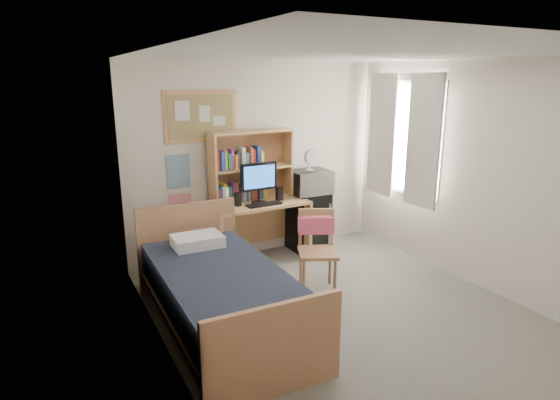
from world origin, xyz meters
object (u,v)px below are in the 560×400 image
bed (223,300)px  microwave (309,182)px  speaker_left (238,199)px  bulletin_board (201,116)px  speaker_right (279,193)px  desk_chair (318,252)px  mini_fridge (308,221)px  desk (257,232)px  desk_fan (310,161)px  monitor (259,183)px

bed → microwave: 2.51m
speaker_left → bulletin_board: bearing=125.5°
speaker_right → microwave: bearing=10.1°
desk_chair → mini_fridge: (0.61, 1.22, -0.05)m
speaker_left → desk: bearing=11.3°
desk_fan → monitor: bearing=-171.5°
bulletin_board → bed: size_ratio=0.42×
desk_fan → speaker_left: bearing=-173.2°
desk → speaker_left: size_ratio=7.48×
monitor → microwave: size_ratio=0.97×
bulletin_board → microwave: bulletin_board is taller
bed → microwave: size_ratio=4.06×
speaker_left → microwave: size_ratio=0.32×
desk_chair → bed: size_ratio=0.42×
desk_chair → desk_fan: desk_fan is taller
bulletin_board → mini_fridge: bulletin_board is taller
desk → microwave: (0.83, 0.06, 0.58)m
bulletin_board → desk: (0.61, -0.33, -1.51)m
speaker_right → desk_fan: (0.53, 0.11, 0.38)m
bed → speaker_left: 1.68m
desk_chair → speaker_right: size_ratio=5.09×
desk_chair → speaker_left: (-0.52, 1.07, 0.44)m
bulletin_board → bed: 2.44m
desk → bed: desk is taller
speaker_right → monitor: bearing=180.0°
bed → desk_fan: size_ratio=8.14×
bulletin_board → speaker_right: bulletin_board is taller
monitor → bed: bearing=-129.1°
bed → speaker_left: speaker_left is taller
desk_chair → speaker_left: speaker_left is taller
desk_chair → microwave: microwave is taller
speaker_right → mini_fridge: bearing=12.1°
bed → bulletin_board: bearing=76.8°
desk → speaker_left: speaker_left is taller
desk_chair → bed: (-1.27, -0.31, -0.16)m
desk → bed: size_ratio=0.59×
desk_chair → monitor: size_ratio=1.77×
mini_fridge → bed: size_ratio=0.37×
mini_fridge → monitor: bearing=-170.2°
desk_chair → monitor: monitor is taller
bulletin_board → speaker_right: 1.41m
desk_chair → bed: desk_chair is taller
bulletin_board → desk_chair: bearing=-60.6°
mini_fridge → speaker_right: speaker_right is taller
monitor → speaker_left: 0.35m
desk → mini_fridge: (0.83, 0.08, 0.01)m
monitor → speaker_left: bearing=180.0°
desk_chair → desk_fan: 1.58m
desk → desk_chair: desk_chair is taller
microwave → desk_chair: bearing=-116.8°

